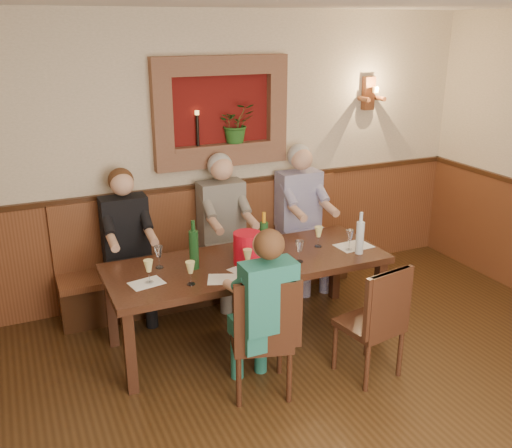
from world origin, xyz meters
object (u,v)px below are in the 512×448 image
at_px(dining_table, 248,269).
at_px(water_bottle, 360,237).
at_px(person_chair_front, 263,328).
at_px(person_bench_mid, 225,241).
at_px(wine_bottle_green_b, 194,249).
at_px(spittoon_bucket, 247,248).
at_px(chair_near_left, 261,358).
at_px(person_bench_right, 302,228).
at_px(chair_near_right, 370,343).
at_px(person_bench_left, 129,258).
at_px(wine_bottle_green_a, 264,238).
at_px(bench, 211,265).

distance_m(dining_table, water_bottle, 1.02).
distance_m(person_chair_front, water_bottle, 1.33).
distance_m(person_bench_mid, water_bottle, 1.41).
bearing_deg(wine_bottle_green_b, spittoon_bucket, -10.27).
distance_m(dining_table, chair_near_left, 0.88).
relative_size(person_bench_right, person_chair_front, 1.11).
relative_size(chair_near_left, wine_bottle_green_b, 2.37).
xyz_separation_m(dining_table, chair_near_right, (0.66, -0.90, -0.40)).
distance_m(person_bench_left, wine_bottle_green_a, 1.33).
distance_m(dining_table, wine_bottle_green_a, 0.29).
xyz_separation_m(dining_table, water_bottle, (0.96, -0.25, 0.23)).
bearing_deg(person_bench_mid, person_bench_right, -0.03).
bearing_deg(water_bottle, bench, 128.73).
distance_m(bench, person_bench_left, 0.89).
xyz_separation_m(person_chair_front, wine_bottle_green_a, (0.38, 0.81, 0.36)).
height_order(chair_near_left, wine_bottle_green_b, wine_bottle_green_b).
distance_m(person_bench_right, wine_bottle_green_a, 1.19).
height_order(dining_table, spittoon_bucket, spittoon_bucket).
xyz_separation_m(chair_near_right, water_bottle, (0.30, 0.65, 0.63)).
distance_m(person_chair_front, spittoon_bucket, 0.83).
bearing_deg(chair_near_right, person_bench_left, 120.97).
height_order(person_bench_right, wine_bottle_green_b, person_bench_right).
bearing_deg(bench, chair_near_right, -70.26).
height_order(dining_table, chair_near_right, chair_near_right).
bearing_deg(water_bottle, spittoon_bucket, 168.24).
distance_m(chair_near_left, person_bench_left, 1.73).
distance_m(spittoon_bucket, wine_bottle_green_a, 0.20).
bearing_deg(bench, spittoon_bucket, -91.32).
height_order(person_chair_front, water_bottle, person_chair_front).
bearing_deg(person_chair_front, wine_bottle_green_b, 106.96).
bearing_deg(person_bench_mid, wine_bottle_green_a, -86.46).
bearing_deg(spittoon_bucket, person_bench_mid, 81.16).
xyz_separation_m(person_bench_left, water_bottle, (1.80, -1.09, 0.31)).
relative_size(chair_near_right, spittoon_bucket, 3.53).
bearing_deg(chair_near_right, spittoon_bucket, 118.82).
xyz_separation_m(chair_near_left, person_bench_right, (1.21, 1.59, 0.34)).
xyz_separation_m(bench, chair_near_left, (-0.22, -1.70, -0.04)).
bearing_deg(person_bench_mid, chair_near_right, -72.52).
distance_m(person_bench_mid, wine_bottle_green_b, 1.04).
xyz_separation_m(chair_near_left, person_bench_left, (-0.62, 1.59, 0.31)).
relative_size(person_bench_right, wine_bottle_green_a, 3.74).
height_order(chair_near_right, person_chair_front, person_chair_front).
xyz_separation_m(chair_near_left, wine_bottle_green_a, (0.39, 0.78, 0.63)).
bearing_deg(person_bench_right, chair_near_left, -127.25).
distance_m(wine_bottle_green_b, water_bottle, 1.45).
xyz_separation_m(bench, wine_bottle_green_b, (-0.46, -0.91, 0.60)).
bearing_deg(chair_near_right, person_chair_front, 162.39).
height_order(person_bench_left, person_bench_right, person_bench_right).
bearing_deg(person_bench_mid, person_bench_left, 179.91).
xyz_separation_m(chair_near_left, water_bottle, (1.18, 0.50, 0.62)).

